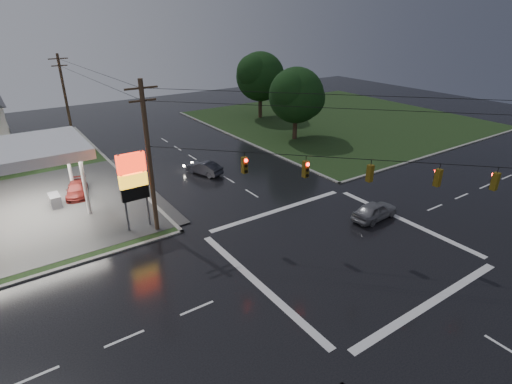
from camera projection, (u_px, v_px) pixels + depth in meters
ground at (340, 247)px, 27.54m from camera, size 120.00×120.00×0.00m
grass_ne at (339, 120)px, 60.51m from camera, size 36.00×36.00×0.08m
pylon_sign at (133, 179)px, 28.39m from camera, size 2.00×0.35×6.00m
utility_pole_nw at (149, 157)px, 27.45m from camera, size 2.20×0.32×11.00m
utility_pole_n at (65, 96)px, 49.02m from camera, size 2.20×0.32×10.50m
traffic_signals at (350, 159)px, 24.88m from camera, size 26.87×26.87×1.47m
tree_ne_near at (297, 95)px, 49.12m from camera, size 7.99×6.80×8.98m
tree_ne_far at (261, 77)px, 59.46m from camera, size 8.46×7.20×9.80m
car_north at (204, 168)px, 39.91m from camera, size 2.73×4.19×1.30m
car_crossing at (375, 210)px, 31.14m from camera, size 4.25×1.94×1.41m
car_pump at (77, 189)px, 35.19m from camera, size 2.70×4.31×1.16m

